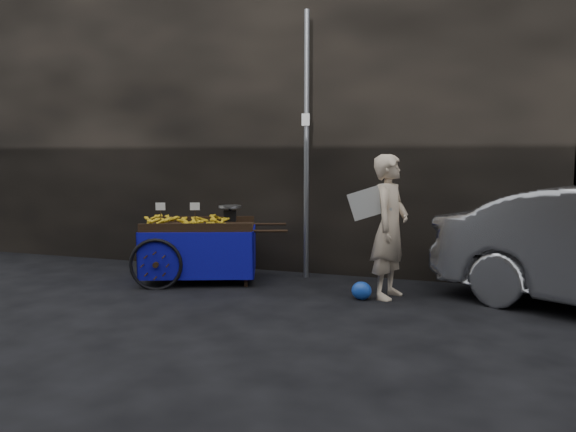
% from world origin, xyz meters
% --- Properties ---
extents(ground, '(80.00, 80.00, 0.00)m').
position_xyz_m(ground, '(0.00, 0.00, 0.00)').
color(ground, black).
rests_on(ground, ground).
extents(building_wall, '(13.50, 2.00, 5.00)m').
position_xyz_m(building_wall, '(0.39, 2.60, 2.50)').
color(building_wall, black).
rests_on(building_wall, ground).
extents(street_pole, '(0.12, 0.10, 4.00)m').
position_xyz_m(street_pole, '(0.30, 1.30, 2.01)').
color(street_pole, slate).
rests_on(street_pole, ground).
extents(banana_cart, '(2.43, 1.69, 1.21)m').
position_xyz_m(banana_cart, '(-1.19, 0.55, 0.75)').
color(banana_cart, black).
rests_on(banana_cart, ground).
extents(vendor, '(0.83, 0.77, 1.89)m').
position_xyz_m(vendor, '(1.69, 0.46, 0.94)').
color(vendor, beige).
rests_on(vendor, ground).
extents(plastic_bag, '(0.26, 0.21, 0.24)m').
position_xyz_m(plastic_bag, '(1.37, 0.23, 0.12)').
color(plastic_bag, '#1845B6').
rests_on(plastic_bag, ground).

